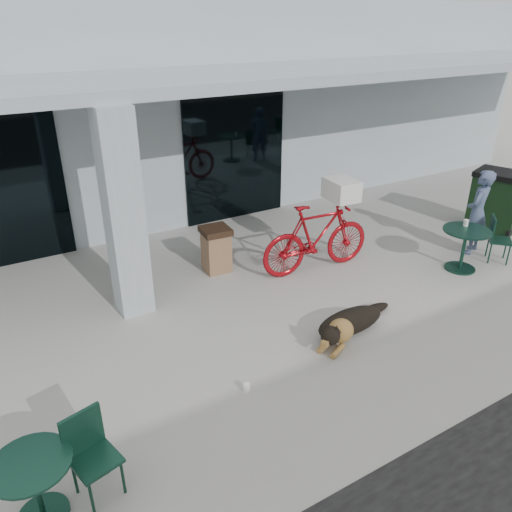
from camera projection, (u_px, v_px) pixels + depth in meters
ground at (296, 354)px, 6.81m from camera, size 80.00×80.00×0.00m
building at (103, 101)px, 12.40m from camera, size 22.00×7.00×4.50m
storefront_glass_right at (235, 158)px, 10.90m from camera, size 2.40×0.06×2.70m
column at (124, 216)px, 7.21m from camera, size 0.50×0.50×3.12m
overhang at (177, 80)px, 8.19m from camera, size 22.00×2.80×0.18m
bicycle at (317, 237)px, 8.80m from camera, size 2.17×0.79×1.28m
laundry_basket at (341, 189)px, 8.62m from camera, size 0.50×0.64×0.36m
dog at (350, 320)px, 7.18m from camera, size 1.35×0.92×0.43m
cup_near_dog at (247, 388)px, 6.12m from camera, size 0.11×0.11×0.11m
cafe_table_near at (37, 490)px, 4.47m from camera, size 0.88×0.88×0.68m
cafe_chair_near at (95, 459)px, 4.65m from camera, size 0.50×0.53×0.89m
cafe_table_far at (463, 250)px, 8.93m from camera, size 1.01×1.01×0.77m
cafe_chair_far_a at (500, 240)px, 9.22m from camera, size 0.58×0.58×0.86m
person at (477, 212)px, 9.41m from camera, size 0.70×0.58×1.64m
cup_on_table at (466, 223)px, 8.90m from camera, size 0.11×0.11×0.12m
trash_receptacle at (216, 249)px, 8.88m from camera, size 0.52×0.52×0.83m
wheeled_bin at (497, 201)px, 10.56m from camera, size 1.05×1.18×1.26m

